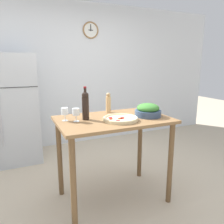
# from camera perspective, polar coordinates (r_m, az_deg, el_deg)

# --- Properties ---
(ground_plane) EXTENTS (14.00, 14.00, 0.00)m
(ground_plane) POSITION_cam_1_polar(r_m,az_deg,el_deg) (2.72, 0.35, -21.39)
(ground_plane) COLOR #BCAD93
(wall_back) EXTENTS (6.40, 0.08, 2.60)m
(wall_back) POSITION_cam_1_polar(r_m,az_deg,el_deg) (4.16, -11.18, 9.40)
(wall_back) COLOR silver
(wall_back) RESTS_ON ground_plane
(refrigerator) EXTENTS (0.62, 0.74, 1.66)m
(refrigerator) POSITION_cam_1_polar(r_m,az_deg,el_deg) (3.71, -23.61, 0.83)
(refrigerator) COLOR #B7BCC1
(refrigerator) RESTS_ON ground_plane
(prep_counter) EXTENTS (1.19, 0.75, 0.95)m
(prep_counter) POSITION_cam_1_polar(r_m,az_deg,el_deg) (2.37, 0.37, -5.22)
(prep_counter) COLOR brown
(prep_counter) RESTS_ON ground_plane
(wine_bottle) EXTENTS (0.07, 0.07, 0.34)m
(wine_bottle) POSITION_cam_1_polar(r_m,az_deg,el_deg) (2.25, -6.96, 1.86)
(wine_bottle) COLOR black
(wine_bottle) RESTS_ON prep_counter
(wine_glass_near) EXTENTS (0.07, 0.07, 0.13)m
(wine_glass_near) POSITION_cam_1_polar(r_m,az_deg,el_deg) (2.20, -9.39, -0.15)
(wine_glass_near) COLOR silver
(wine_glass_near) RESTS_ON prep_counter
(wine_glass_far) EXTENTS (0.07, 0.07, 0.13)m
(wine_glass_far) POSITION_cam_1_polar(r_m,az_deg,el_deg) (2.25, -12.24, 0.02)
(wine_glass_far) COLOR silver
(wine_glass_far) RESTS_ON prep_counter
(pepper_mill) EXTENTS (0.06, 0.06, 0.24)m
(pepper_mill) POSITION_cam_1_polar(r_m,az_deg,el_deg) (2.58, -0.97, 2.36)
(pepper_mill) COLOR tan
(pepper_mill) RESTS_ON prep_counter
(salad_bowl) EXTENTS (0.29, 0.29, 0.15)m
(salad_bowl) POSITION_cam_1_polar(r_m,az_deg,el_deg) (2.43, 9.38, 0.40)
(salad_bowl) COLOR #384C6B
(salad_bowl) RESTS_ON prep_counter
(homemade_pizza) EXTENTS (0.35, 0.35, 0.04)m
(homemade_pizza) POSITION_cam_1_polar(r_m,az_deg,el_deg) (2.23, 2.23, -1.76)
(homemade_pizza) COLOR beige
(homemade_pizza) RESTS_ON prep_counter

